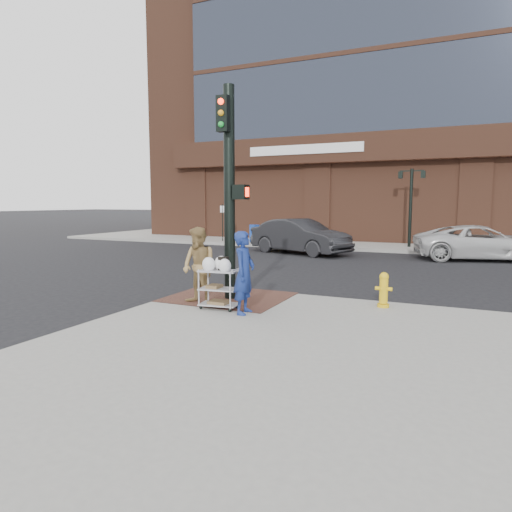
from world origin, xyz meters
The scene contains 15 objects.
ground centered at (0.00, 0.00, 0.00)m, with size 220.00×220.00×0.00m, color black.
brick_curb_ramp centered at (-0.60, 0.90, 0.16)m, with size 2.80×2.40×0.01m, color #4E2A24.
bank_building centered at (5.00, 31.00, 14.15)m, with size 42.00×26.00×28.00m, color brown.
lamp_post centered at (2.00, 16.00, 2.62)m, with size 1.32×0.22×4.00m.
parking_sign centered at (-8.50, 15.00, 1.25)m, with size 0.05×0.05×2.20m, color black.
traffic_signal_pole centered at (-0.48, 0.77, 2.83)m, with size 0.61×0.51×5.00m.
woman_blue centered at (0.48, -0.41, 1.01)m, with size 0.63×0.41×1.73m, color navy.
pedestrian_tan centered at (-0.82, -0.08, 1.03)m, with size 0.86×0.67×1.76m, color olive.
sedan_dark centered at (-2.57, 11.88, 0.83)m, with size 1.76×5.06×1.67m, color black.
minivan_white centered at (5.23, 12.80, 0.74)m, with size 2.46×5.33×1.48m, color silver.
utility_cart centered at (-0.21, -0.26, 0.67)m, with size 0.88×0.57×1.15m.
fire_hydrant centered at (3.02, 1.40, 0.55)m, with size 0.37×0.26×0.78m.
newsbox_red centered at (-6.42, 15.48, 0.62)m, with size 0.39×0.36×0.94m, color #B31418.
newsbox_yellow centered at (-4.95, 14.88, 0.71)m, with size 0.47×0.42×1.12m, color gold.
newsbox_blue centered at (-6.39, 14.95, 0.66)m, with size 0.43×0.39×1.02m, color #173995.
Camera 1 is at (4.58, -8.80, 2.47)m, focal length 32.00 mm.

